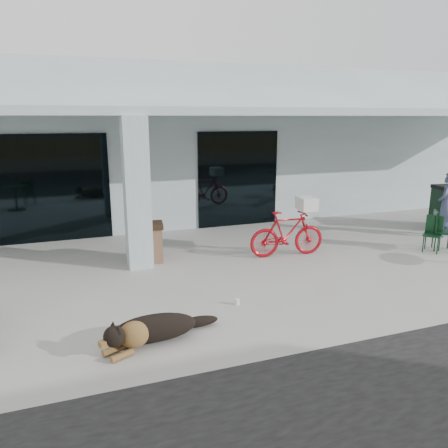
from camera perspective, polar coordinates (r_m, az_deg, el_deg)
name	(u,v)px	position (r m, az deg, el deg)	size (l,w,h in m)	color
ground	(247,297)	(7.82, 3.00, -9.50)	(80.00, 80.00, 0.00)	#A9A79F
building	(152,142)	(15.39, -9.44, 10.51)	(22.00, 7.00, 4.50)	silver
storefront_glass_left	(52,189)	(11.73, -21.56, 4.31)	(2.80, 0.06, 2.70)	black
storefront_glass_right	(238,179)	(12.60, 1.86, 5.86)	(2.40, 0.06, 2.70)	black
column	(137,194)	(9.14, -11.31, 3.89)	(0.50, 0.50, 3.12)	silver
overhang	(189,112)	(10.59, -4.58, 14.41)	(22.00, 2.80, 0.18)	silver
bicycle	(287,234)	(9.97, 8.23, -1.25)	(0.49, 1.75, 1.05)	#B00E18
laundry_basket	(307,204)	(10.00, 10.75, 2.64)	(0.49, 0.36, 0.29)	white
dog	(155,326)	(6.38, -9.00, -13.07)	(1.37, 0.46, 0.46)	black
cup_near_dog	(237,302)	(7.51, 1.72, -10.11)	(0.08, 0.08, 0.10)	white
cafe_chair_far_a	(443,231)	(11.53, 26.69, -0.82)	(0.43, 0.47, 0.94)	#13381F
cafe_chair_far_b	(432,234)	(11.31, 25.57, -1.23)	(0.38, 0.42, 0.84)	#13381F
person	(446,205)	(12.84, 27.02, 2.27)	(0.62, 0.41, 1.71)	#3C4666
trash_receptacle	(152,242)	(9.65, -9.45, -2.35)	(0.51, 0.51, 0.87)	brown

